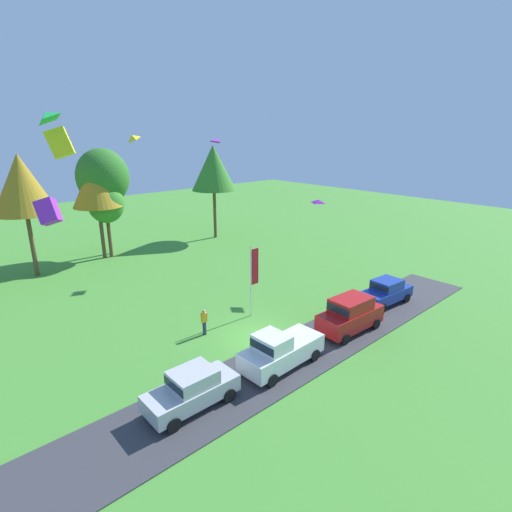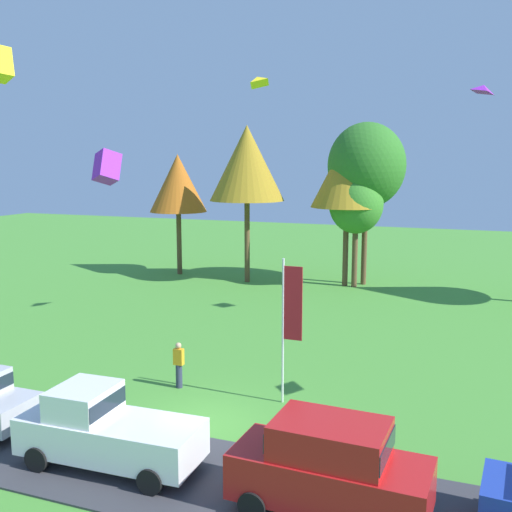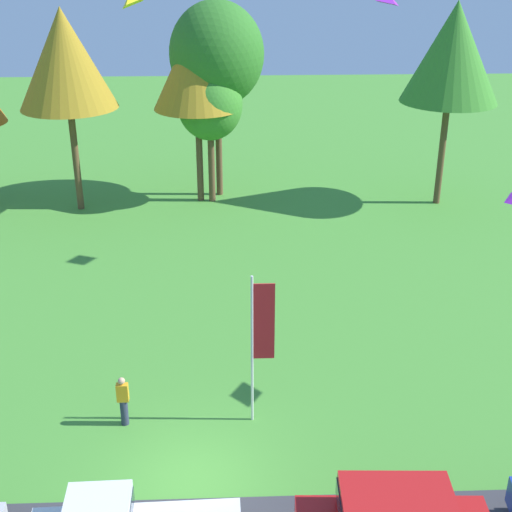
# 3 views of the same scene
# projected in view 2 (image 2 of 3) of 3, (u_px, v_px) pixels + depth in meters

# --- Properties ---
(ground_plane) EXTENTS (120.00, 120.00, 0.00)m
(ground_plane) POSITION_uv_depth(u_px,v_px,m) (203.00, 425.00, 18.87)
(ground_plane) COLOR #478E33
(pavement_strip) EXTENTS (36.00, 4.40, 0.06)m
(pavement_strip) POSITION_uv_depth(u_px,v_px,m) (154.00, 470.00, 16.10)
(pavement_strip) COLOR #38383D
(pavement_strip) RESTS_ON ground
(car_pickup_mid_row) EXTENTS (5.05, 2.15, 2.14)m
(car_pickup_mid_row) POSITION_uv_depth(u_px,v_px,m) (104.00, 428.00, 16.18)
(car_pickup_mid_row) COLOR white
(car_pickup_mid_row) RESTS_ON ground
(car_suv_by_flagpole) EXTENTS (4.68, 2.21, 2.28)m
(car_suv_by_flagpole) POSITION_uv_depth(u_px,v_px,m) (330.00, 464.00, 13.86)
(car_suv_by_flagpole) COLOR red
(car_suv_by_flagpole) RESTS_ON ground
(person_on_lawn) EXTENTS (0.36, 0.24, 1.71)m
(person_on_lawn) POSITION_uv_depth(u_px,v_px,m) (179.00, 365.00, 21.88)
(person_on_lawn) COLOR #2D334C
(person_on_lawn) RESTS_ON ground
(tree_far_right) EXTENTS (4.13, 4.13, 8.72)m
(tree_far_right) POSITION_uv_depth(u_px,v_px,m) (178.00, 184.00, 43.06)
(tree_far_right) COLOR brown
(tree_far_right) RESTS_ON ground
(tree_left_of_center) EXTENTS (5.02, 5.02, 10.60)m
(tree_left_of_center) POSITION_uv_depth(u_px,v_px,m) (247.00, 163.00, 39.95)
(tree_left_of_center) COLOR brown
(tree_left_of_center) RESTS_ON ground
(tree_far_left) EXTENTS (4.71, 4.71, 9.95)m
(tree_far_left) POSITION_uv_depth(u_px,v_px,m) (347.00, 171.00, 38.76)
(tree_far_left) COLOR brown
(tree_far_left) RESTS_ON ground
(tree_center_back) EXTENTS (3.51, 3.51, 7.42)m
(tree_center_back) POSITION_uv_depth(u_px,v_px,m) (356.00, 204.00, 38.71)
(tree_center_back) COLOR brown
(tree_center_back) RESTS_ON ground
(tree_lone_near) EXTENTS (5.09, 5.09, 10.74)m
(tree_lone_near) POSITION_uv_depth(u_px,v_px,m) (367.00, 166.00, 39.15)
(tree_lone_near) COLOR brown
(tree_lone_near) RESTS_ON ground
(flag_banner) EXTENTS (0.71, 0.08, 5.04)m
(flag_banner) POSITION_uv_depth(u_px,v_px,m) (290.00, 313.00, 20.10)
(flag_banner) COLOR silver
(flag_banner) RESTS_ON ground
(kite_box_trailing_tail) EXTENTS (1.44, 1.74, 1.78)m
(kite_box_trailing_tail) POSITION_uv_depth(u_px,v_px,m) (107.00, 167.00, 28.11)
(kite_box_trailing_tail) COLOR purple
(kite_diamond_topmost) EXTENTS (1.16, 1.14, 0.51)m
(kite_diamond_topmost) POSITION_uv_depth(u_px,v_px,m) (484.00, 89.00, 27.41)
(kite_diamond_topmost) COLOR purple
(kite_diamond_low_drifter) EXTENTS (1.07, 1.21, 0.63)m
(kite_diamond_low_drifter) POSITION_uv_depth(u_px,v_px,m) (257.00, 81.00, 27.46)
(kite_diamond_low_drifter) COLOR yellow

